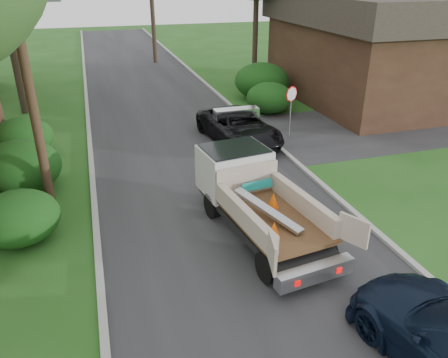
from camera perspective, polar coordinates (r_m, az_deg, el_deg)
ground at (r=12.35m, az=3.81°, el=-10.64°), size 120.00×120.00×0.00m
road at (r=20.93m, az=-5.81°, el=5.05°), size 8.00×90.00×0.02m
side_street at (r=25.15m, az=22.75°, el=6.70°), size 16.00×7.00×0.02m
curb_left at (r=20.59m, az=-17.08°, el=3.83°), size 0.20×90.00×0.12m
curb_right at (r=22.00m, az=4.75°, el=6.28°), size 0.20×90.00×0.12m
stop_sign at (r=21.05m, az=8.75°, el=10.07°), size 0.71×0.32×2.48m
utility_pole at (r=14.53m, az=-24.81°, el=14.97°), size 2.42×1.25×10.00m
house_right at (r=28.93m, az=19.22°, el=15.98°), size 9.72×12.96×6.20m
hedge_left_a at (r=14.13m, az=-25.22°, el=-4.60°), size 2.34×2.34×1.53m
hedge_left_b at (r=17.24m, az=-25.09°, el=1.41°), size 2.86×2.86×1.87m
hedge_left_c at (r=20.56m, az=-24.87°, el=4.88°), size 2.60×2.60×1.70m
hedge_right_a at (r=25.05m, az=5.97°, el=10.50°), size 2.60×2.60×1.70m
hedge_right_b at (r=27.94m, az=4.96°, el=12.65°), size 3.38×3.38×2.21m
flatbed_truck at (r=13.49m, az=3.26°, el=-1.34°), size 3.12×6.04×2.19m
black_pickup at (r=20.43m, az=1.92°, el=6.84°), size 3.16×5.62×1.48m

